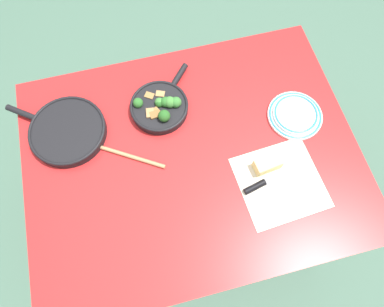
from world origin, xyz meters
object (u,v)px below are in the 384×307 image
at_px(grater_knife, 268,180).
at_px(dinner_plate_stack, 295,115).
at_px(wooden_spoon, 105,148).
at_px(cheese_block, 268,164).
at_px(skillet_eggs, 67,131).
at_px(skillet_broccoli, 160,106).

xyz_separation_m(grater_knife, dinner_plate_stack, (-0.19, -0.23, 0.00)).
height_order(wooden_spoon, cheese_block, cheese_block).
relative_size(wooden_spoon, cheese_block, 3.34).
bearing_deg(dinner_plate_stack, skillet_eggs, -9.56).
bearing_deg(wooden_spoon, dinner_plate_stack, -151.27).
distance_m(wooden_spoon, grater_knife, 0.63).
height_order(skillet_eggs, grater_knife, skillet_eggs).
bearing_deg(cheese_block, dinner_plate_stack, -135.76).
bearing_deg(grater_knife, wooden_spoon, 140.96).
bearing_deg(skillet_eggs, wooden_spoon, 177.96).
height_order(skillet_broccoli, dinner_plate_stack, skillet_broccoli).
xyz_separation_m(skillet_eggs, dinner_plate_stack, (-0.88, 0.15, -0.01)).
distance_m(wooden_spoon, cheese_block, 0.62).
relative_size(skillet_broccoli, dinner_plate_stack, 1.35).
bearing_deg(cheese_block, wooden_spoon, -21.03).
height_order(wooden_spoon, grater_knife, grater_knife).
bearing_deg(cheese_block, skillet_eggs, -24.72).
xyz_separation_m(skillet_broccoli, grater_knife, (-0.32, 0.39, -0.02)).
bearing_deg(wooden_spoon, cheese_block, -168.77).
distance_m(skillet_eggs, cheese_block, 0.77).
xyz_separation_m(wooden_spoon, grater_knife, (-0.56, 0.28, 0.00)).
bearing_deg(skillet_broccoli, dinner_plate_stack, -66.33).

